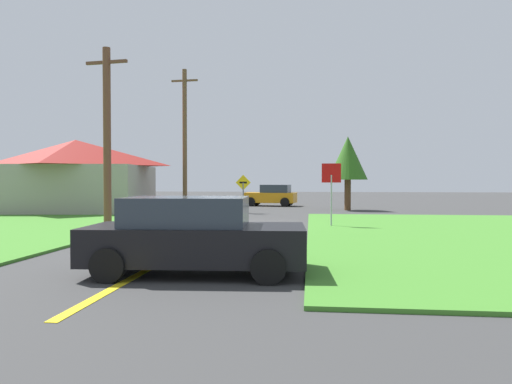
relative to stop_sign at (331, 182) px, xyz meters
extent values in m
plane|color=#373737|center=(-4.43, 0.89, -1.89)|extent=(120.00, 120.00, 0.00)
cube|color=#3E7E28|center=(5.04, -3.11, -1.85)|extent=(12.00, 20.00, 0.08)
cube|color=yellow|center=(-4.43, -7.11, -1.89)|extent=(0.20, 14.00, 0.01)
cylinder|color=#9EA0A8|center=(0.00, 0.00, -0.80)|extent=(0.07, 0.07, 2.19)
cube|color=red|center=(0.00, 0.00, 0.38)|extent=(0.80, 0.09, 0.80)
cube|color=orange|center=(-3.90, 16.43, -1.25)|extent=(4.06, 2.28, 0.76)
cube|color=#2D3842|center=(-3.49, 16.36, -0.57)|extent=(2.31, 1.82, 0.60)
cylinder|color=black|center=(-5.32, 15.77, -1.55)|extent=(0.70, 0.32, 0.68)
cylinder|color=black|center=(-5.07, 17.46, -1.55)|extent=(0.70, 0.32, 0.68)
cylinder|color=black|center=(-2.73, 15.39, -1.55)|extent=(0.70, 0.32, 0.68)
cylinder|color=black|center=(-2.49, 17.08, -1.55)|extent=(0.70, 0.32, 0.68)
cube|color=black|center=(-3.25, -10.47, -1.25)|extent=(4.64, 2.22, 0.76)
cube|color=#2D3842|center=(-3.44, -10.48, -0.57)|extent=(2.59, 1.86, 0.60)
cylinder|color=black|center=(-1.77, -9.42, -1.55)|extent=(0.69, 0.26, 0.68)
cylinder|color=black|center=(-1.65, -11.33, -1.55)|extent=(0.69, 0.26, 0.68)
cylinder|color=black|center=(-4.84, -9.61, -1.55)|extent=(0.69, 0.26, 0.68)
cylinder|color=black|center=(-4.73, -11.52, -1.55)|extent=(0.69, 0.26, 0.68)
cylinder|color=brown|center=(-8.97, -1.72, 1.74)|extent=(0.31, 0.31, 7.26)
cube|color=brown|center=(-8.97, -1.72, 4.79)|extent=(1.80, 0.36, 0.12)
cylinder|color=brown|center=(-9.18, 11.18, 2.76)|extent=(0.30, 0.30, 9.32)
cube|color=brown|center=(-9.18, 11.18, 6.68)|extent=(1.80, 0.28, 0.12)
cylinder|color=slate|center=(-4.77, 7.70, -0.98)|extent=(0.08, 0.08, 1.83)
cube|color=yellow|center=(-4.77, 7.70, -0.06)|extent=(0.90, 0.14, 0.91)
cube|color=black|center=(-4.77, 7.70, -0.06)|extent=(0.45, 0.09, 0.10)
cylinder|color=brown|center=(1.56, 11.78, -0.89)|extent=(0.41, 0.41, 2.01)
cone|color=#2D5F1B|center=(1.56, 11.78, 1.52)|extent=(2.57, 2.57, 2.83)
cube|color=gray|center=(-15.39, 8.36, -0.46)|extent=(9.19, 8.33, 2.86)
pyramid|color=maroon|center=(-15.39, 8.36, 1.78)|extent=(9.19, 8.33, 1.61)
camera|label=1|loc=(-0.87, -20.39, 0.08)|focal=34.04mm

